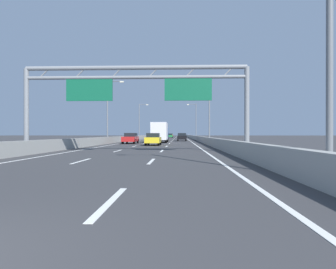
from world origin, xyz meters
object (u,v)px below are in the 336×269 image
(yellow_car, at_px, (153,139))
(green_car, at_px, (170,136))
(streetlamp_right_mid, at_px, (208,107))
(box_truck, at_px, (160,132))
(streetlamp_left_far, at_px, (140,119))
(red_car, at_px, (131,138))
(silver_car, at_px, (164,137))
(orange_car, at_px, (171,135))
(streetlamp_right_far, at_px, (195,119))
(streetlamp_right_near, at_px, (322,0))
(sign_gantry, at_px, (136,87))
(black_car, at_px, (182,137))
(white_car, at_px, (160,136))
(streetlamp_left_mid, at_px, (109,107))

(yellow_car, xyz_separation_m, green_car, (-0.05, 62.37, -0.03))
(streetlamp_right_mid, height_order, box_truck, streetlamp_right_mid)
(streetlamp_left_far, bearing_deg, red_car, -84.41)
(silver_car, distance_m, orange_car, 57.91)
(streetlamp_right_far, bearing_deg, silver_car, -109.38)
(streetlamp_right_mid, bearing_deg, orange_car, 96.05)
(streetlamp_right_near, bearing_deg, sign_gantry, 120.73)
(streetlamp_right_far, xyz_separation_m, silver_car, (-7.37, -20.95, -4.65))
(sign_gantry, xyz_separation_m, streetlamp_left_far, (-7.52, 58.99, 0.58))
(black_car, height_order, yellow_car, black_car)
(streetlamp_left_far, bearing_deg, orange_car, 78.94)
(sign_gantry, bearing_deg, streetlamp_right_far, 82.84)
(silver_car, height_order, orange_car, orange_car)
(sign_gantry, bearing_deg, streetlamp_left_far, 97.27)
(streetlamp_right_far, bearing_deg, white_car, 116.02)
(silver_car, xyz_separation_m, white_car, (-3.74, 43.71, 0.00))
(orange_car, bearing_deg, silver_car, -89.66)
(sign_gantry, xyz_separation_m, streetlamp_right_mid, (7.41, 23.26, 0.58))
(sign_gantry, distance_m, streetlamp_right_near, 14.51)
(streetlamp_left_mid, xyz_separation_m, black_car, (11.15, 12.88, -4.62))
(black_car, distance_m, orange_car, 59.93)
(streetlamp_left_far, relative_size, orange_car, 2.04)
(streetlamp_left_mid, bearing_deg, red_car, -37.60)
(streetlamp_right_far, height_order, black_car, streetlamp_right_far)
(yellow_car, relative_size, red_car, 0.93)
(white_car, bearing_deg, silver_car, -85.11)
(white_car, bearing_deg, sign_gantry, -87.41)
(black_car, bearing_deg, streetlamp_right_mid, -73.66)
(white_car, bearing_deg, orange_car, 76.53)
(sign_gantry, height_order, red_car, sign_gantry)
(streetlamp_left_mid, height_order, streetlamp_right_mid, same)
(streetlamp_left_mid, bearing_deg, orange_car, 84.33)
(streetlamp_right_far, relative_size, box_truck, 1.19)
(sign_gantry, height_order, white_car, sign_gantry)
(streetlamp_right_near, bearing_deg, box_truck, 100.95)
(streetlamp_right_near, height_order, streetlamp_right_mid, same)
(streetlamp_right_near, height_order, red_car, streetlamp_right_near)
(yellow_car, distance_m, green_car, 62.37)
(streetlamp_left_far, bearing_deg, sign_gantry, -82.73)
(streetlamp_right_mid, bearing_deg, yellow_car, -129.62)
(yellow_car, relative_size, white_car, 1.00)
(red_car, xyz_separation_m, orange_car, (3.44, 75.59, -0.02))
(white_car, distance_m, box_truck, 56.62)
(streetlamp_left_mid, height_order, white_car, streetlamp_left_mid)
(red_car, bearing_deg, sign_gantry, -79.58)
(streetlamp_left_far, relative_size, white_car, 2.25)
(sign_gantry, distance_m, white_car, 81.93)
(white_car, bearing_deg, streetlamp_right_mid, -79.24)
(streetlamp_right_mid, height_order, silver_car, streetlamp_right_mid)
(black_car, distance_m, yellow_car, 22.12)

